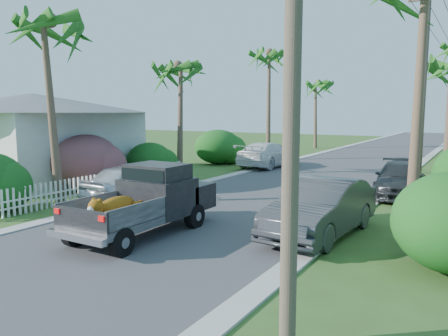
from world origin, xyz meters
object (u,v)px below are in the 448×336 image
Objects in this scene: pickup_truck at (152,199)px; parked_car_ln at (133,182)px; parked_car_rf at (403,171)px; utility_pole_b at (423,89)px; parked_car_rm at (400,180)px; house_left at (33,140)px; parked_car_lf at (268,155)px; palm_l_b at (180,66)px; palm_l_a at (47,22)px; palm_l_c at (269,53)px; utility_pole_a at (293,44)px; parked_car_rn at (321,208)px; palm_l_d at (316,83)px.

parked_car_ln is at bearing 139.08° from pickup_truck.
utility_pole_b is (0.94, -2.06, 3.91)m from parked_car_rf.
parked_car_rm is 18.73m from house_left.
parked_car_lf reaches higher than parked_car_ln.
pickup_truck is 1.13× the size of parked_car_ln.
parked_car_rm is 12.99m from palm_l_b.
parked_car_rm reaches higher than parked_car_rf.
palm_l_a is (-5.70, 0.99, 5.92)m from pickup_truck.
palm_l_c is (-1.74, 16.73, 7.14)m from parked_car_ln.
parked_car_lf is at bearing 138.31° from parked_car_rm.
parked_car_ln is (-9.26, -6.70, 0.06)m from parked_car_rm.
house_left is at bearing -160.79° from parked_car_rf.
parked_car_rf is at bearing 24.54° from house_left.
parked_car_lf is at bearing 155.67° from parked_car_rf.
utility_pole_a reaches higher than parked_car_rf.
parked_car_rn is 8.37m from parked_car_ln.
pickup_truck is 11.38m from parked_car_rm.
parked_car_lf is 0.73× the size of palm_l_d.
utility_pole_b is (18.60, 6.00, 2.48)m from house_left.
parked_car_rm is 0.66× the size of palm_l_b.
palm_l_b is at bearing -175.39° from utility_pole_b.
parked_car_rm is at bearing 149.32° from parked_car_lf.
palm_l_a is (-11.20, -8.97, 6.22)m from parked_car_rm.
parked_car_lf is 0.76× the size of palm_l_b.
utility_pole_b is at bearing 90.00° from utility_pole_a.
parked_car_rm is 0.53× the size of palm_l_c.
parked_car_lf is 14.25m from house_left.
parked_car_ln is at bearing -11.19° from house_left.
palm_l_c reaches higher than utility_pole_b.
palm_l_c is (-5.50, 19.99, 6.90)m from pickup_truck.
palm_l_d reaches higher than parked_car_rn.
parked_car_rn is 9.67m from utility_pole_b.
parked_car_rn is at bearing -35.60° from palm_l_b.
palm_l_d is at bearing 89.22° from palm_l_b.
pickup_truck is 21.85m from palm_l_c.
pickup_truck is 5.06m from parked_car_rn.
palm_l_b reaches higher than pickup_truck.
palm_l_a reaches higher than palm_l_d.
palm_l_c is 12.10m from palm_l_d.
parked_car_rn is 0.89× the size of parked_car_lf.
palm_l_b is 10.19m from palm_l_c.
parked_car_rn is 32.08m from palm_l_d.
parked_car_rn is at bearing -98.55° from parked_car_rf.
house_left is (-7.00, -15.00, -5.79)m from palm_l_c.
parked_car_lf is at bearing -88.70° from parked_car_ln.
utility_pole_a is at bearing -95.43° from parked_car_rm.
parked_car_ln is 0.50× the size of house_left.
palm_l_d is at bearing 76.46° from house_left.
parked_car_lf is at bearing 115.89° from utility_pole_a.
utility_pole_b is at bearing 60.97° from pickup_truck.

